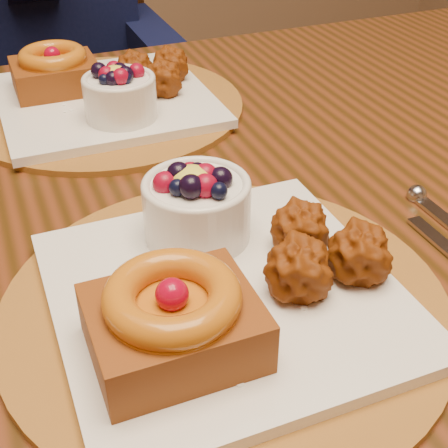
{
  "coord_description": "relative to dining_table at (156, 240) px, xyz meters",
  "views": [
    {
      "loc": [
        -0.2,
        -0.46,
        1.11
      ],
      "look_at": [
        -0.03,
        -0.04,
        0.8
      ],
      "focal_mm": 50.0,
      "sensor_mm": 36.0,
      "label": 1
    }
  ],
  "objects": [
    {
      "name": "chair_far",
      "position": [
        -0.03,
        0.62,
        -0.12
      ],
      "size": [
        0.51,
        0.51,
        1.01
      ],
      "rotation": [
        0.0,
        0.0,
        0.04
      ],
      "color": "black",
      "rests_on": "ground"
    },
    {
      "name": "place_setting_near",
      "position": [
        -0.0,
        -0.21,
        0.11
      ],
      "size": [
        0.38,
        0.38,
        0.09
      ],
      "color": "brown",
      "rests_on": "dining_table"
    },
    {
      "name": "place_setting_far",
      "position": [
        -0.0,
        0.21,
        0.1
      ],
      "size": [
        0.38,
        0.38,
        0.09
      ],
      "color": "brown",
      "rests_on": "dining_table"
    },
    {
      "name": "dining_table",
      "position": [
        0.0,
        0.0,
        0.0
      ],
      "size": [
        1.6,
        0.9,
        0.76
      ],
      "color": "#341F09",
      "rests_on": "ground"
    }
  ]
}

